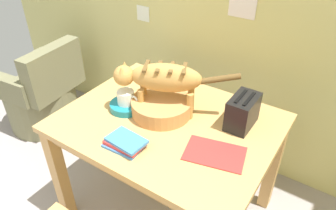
% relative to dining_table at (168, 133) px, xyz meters
% --- Properties ---
extents(dining_table, '(1.14, 0.89, 0.74)m').
position_rel_dining_table_xyz_m(dining_table, '(0.00, 0.00, 0.00)').
color(dining_table, tan).
rests_on(dining_table, ground_plane).
extents(cat, '(0.61, 0.33, 0.30)m').
position_rel_dining_table_xyz_m(cat, '(-0.08, 0.05, 0.30)').
color(cat, '#C28D46').
rests_on(cat, dining_table).
extents(saucer_bowl, '(0.19, 0.19, 0.04)m').
position_rel_dining_table_xyz_m(saucer_bowl, '(-0.26, -0.04, 0.11)').
color(saucer_bowl, teal).
rests_on(saucer_bowl, dining_table).
extents(coffee_mug, '(0.14, 0.10, 0.08)m').
position_rel_dining_table_xyz_m(coffee_mug, '(-0.25, -0.04, 0.17)').
color(coffee_mug, white).
rests_on(coffee_mug, saucer_bowl).
extents(magazine, '(0.32, 0.25, 0.01)m').
position_rel_dining_table_xyz_m(magazine, '(0.33, -0.10, 0.10)').
color(magazine, red).
rests_on(magazine, dining_table).
extents(book_stack, '(0.21, 0.14, 0.05)m').
position_rel_dining_table_xyz_m(book_stack, '(-0.06, -0.29, 0.12)').
color(book_stack, '#407FCF').
rests_on(book_stack, dining_table).
extents(wicker_basket, '(0.33, 0.33, 0.09)m').
position_rel_dining_table_xyz_m(wicker_basket, '(-0.07, 0.04, 0.14)').
color(wicker_basket, tan).
rests_on(wicker_basket, dining_table).
extents(toaster, '(0.12, 0.20, 0.18)m').
position_rel_dining_table_xyz_m(toaster, '(0.34, 0.18, 0.18)').
color(toaster, black).
rests_on(toaster, dining_table).
extents(wicker_armchair, '(0.63, 0.64, 0.78)m').
position_rel_dining_table_xyz_m(wicker_armchair, '(-1.43, 0.19, -0.37)').
color(wicker_armchair, '#747251').
rests_on(wicker_armchair, ground_plane).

